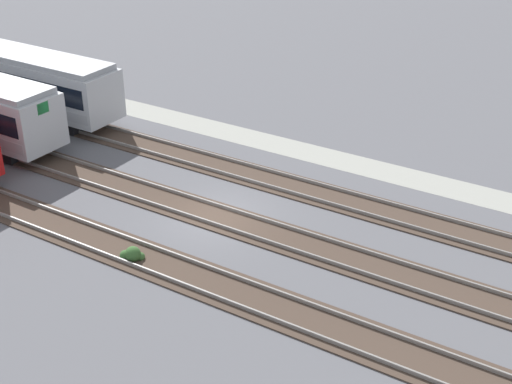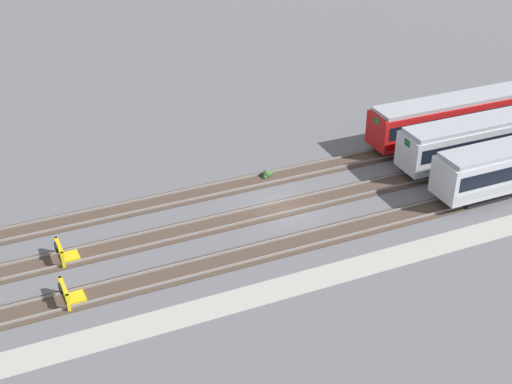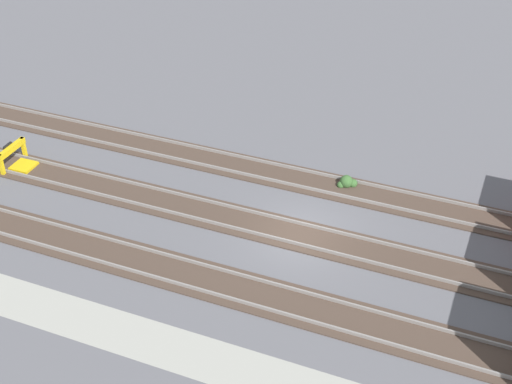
{
  "view_description": "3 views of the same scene",
  "coord_description": "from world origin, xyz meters",
  "views": [
    {
      "loc": [
        -15.69,
        21.92,
        15.52
      ],
      "look_at": [
        -2.06,
        0.0,
        1.8
      ],
      "focal_mm": 50.0,
      "sensor_mm": 36.0,
      "label": 1
    },
    {
      "loc": [
        -18.64,
        -37.8,
        25.86
      ],
      "look_at": [
        -2.06,
        0.0,
        1.8
      ],
      "focal_mm": 50.0,
      "sensor_mm": 36.0,
      "label": 2
    },
    {
      "loc": [
        7.57,
        -23.63,
        19.26
      ],
      "look_at": [
        -2.06,
        0.0,
        1.8
      ],
      "focal_mm": 50.0,
      "sensor_mm": 36.0,
      "label": 3
    }
  ],
  "objects": [
    {
      "name": "ground_plane",
      "position": [
        0.0,
        0.0,
        0.0
      ],
      "size": [
        400.0,
        400.0,
        0.0
      ],
      "primitive_type": "plane",
      "color": "#5B5B60"
    },
    {
      "name": "service_walkway",
      "position": [
        0.0,
        -8.02,
        0.0
      ],
      "size": [
        54.0,
        2.0,
        0.01
      ],
      "primitive_type": "cube",
      "color": "#9E9E93",
      "rests_on": "ground"
    },
    {
      "name": "rail_track_nearest",
      "position": [
        0.0,
        -4.22,
        0.04
      ],
      "size": [
        90.0,
        2.24,
        0.21
      ],
      "color": "#47382D",
      "rests_on": "ground"
    },
    {
      "name": "rail_track_near_inner",
      "position": [
        0.0,
        0.0,
        0.04
      ],
      "size": [
        90.0,
        2.24,
        0.21
      ],
      "color": "#47382D",
      "rests_on": "ground"
    },
    {
      "name": "rail_track_middle",
      "position": [
        0.0,
        4.22,
        0.04
      ],
      "size": [
        90.0,
        2.24,
        0.21
      ],
      "color": "#47382D",
      "rests_on": "ground"
    },
    {
      "name": "subway_car_front_row_left_inner",
      "position": [
        18.92,
        4.21,
        2.04
      ],
      "size": [
        18.02,
        2.98,
        3.7
      ],
      "color": "#B71414",
      "rests_on": "ground"
    },
    {
      "name": "subway_car_front_row_centre",
      "position": [
        18.92,
        0.01,
        2.04
      ],
      "size": [
        18.03,
        3.03,
        3.7
      ],
      "color": "#B7BABF",
      "rests_on": "ground"
    },
    {
      "name": "bumper_stop_nearest_track",
      "position": [
        -15.51,
        -4.21,
        0.51
      ],
      "size": [
        1.37,
        2.01,
        1.22
      ],
      "color": "gold",
      "rests_on": "ground"
    },
    {
      "name": "bumper_stop_near_inner_track",
      "position": [
        -15.0,
        0.0,
        0.51
      ],
      "size": [
        1.36,
        2.0,
        1.22
      ],
      "color": "gold",
      "rests_on": "ground"
    },
    {
      "name": "weed_clump",
      "position": [
        0.85,
        4.54,
        0.24
      ],
      "size": [
        0.92,
        0.7,
        0.64
      ],
      "color": "#38602D",
      "rests_on": "ground"
    }
  ]
}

